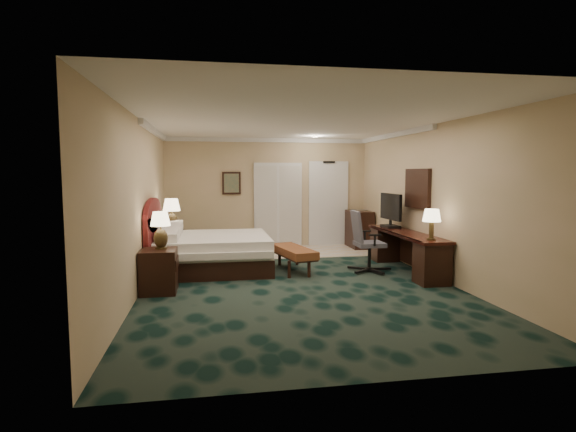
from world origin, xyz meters
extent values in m
cube|color=black|center=(0.00, 0.00, 0.00)|extent=(5.00, 7.50, 0.00)
cube|color=white|center=(0.00, 0.00, 2.70)|extent=(5.00, 7.50, 0.00)
cube|color=tan|center=(0.00, 3.75, 1.35)|extent=(5.00, 0.00, 2.70)
cube|color=tan|center=(0.00, -3.75, 1.35)|extent=(5.00, 0.00, 2.70)
cube|color=tan|center=(-2.50, 0.00, 1.35)|extent=(0.00, 7.50, 2.70)
cube|color=tan|center=(2.50, 0.00, 1.35)|extent=(0.00, 7.50, 2.70)
cube|color=beige|center=(0.90, 2.90, 0.01)|extent=(3.20, 1.70, 0.01)
cube|color=white|center=(1.55, 3.72, 1.05)|extent=(1.02, 0.06, 2.18)
cube|color=beige|center=(0.25, 3.71, 1.05)|extent=(1.20, 0.06, 2.10)
cube|color=#416152|center=(-0.90, 3.71, 1.60)|extent=(0.45, 0.06, 0.55)
cube|color=white|center=(2.46, 0.60, 1.55)|extent=(0.05, 0.95, 0.75)
cube|color=silver|center=(-1.36, 1.22, 0.33)|extent=(2.08, 1.93, 0.66)
cube|color=black|center=(-2.21, -0.30, 0.34)|extent=(0.54, 0.61, 0.67)
cube|color=black|center=(-2.22, 2.08, 0.32)|extent=(0.52, 0.60, 0.65)
cube|color=brown|center=(0.12, 0.85, 0.22)|extent=(0.73, 1.39, 0.45)
cube|color=black|center=(2.20, 0.49, 0.37)|extent=(0.55, 2.56, 0.74)
cube|color=black|center=(2.20, 1.25, 1.08)|extent=(0.11, 0.89, 0.69)
cube|color=black|center=(2.21, 3.20, 0.46)|extent=(0.48, 0.87, 0.92)
camera|label=1|loc=(-1.40, -7.36, 1.84)|focal=28.00mm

